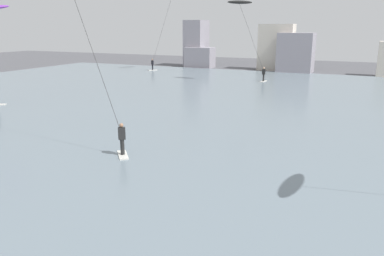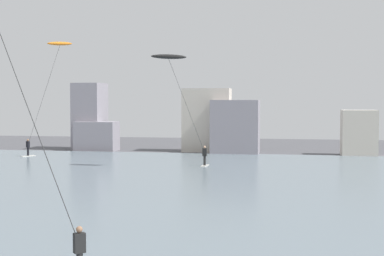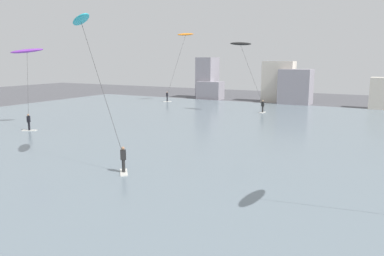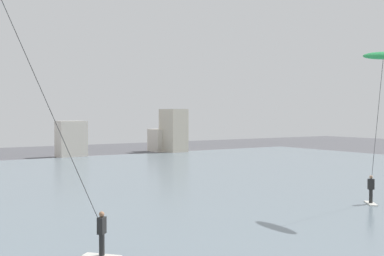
# 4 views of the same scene
# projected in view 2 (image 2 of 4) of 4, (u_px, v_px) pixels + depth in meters

# --- Properties ---
(water_bay) EXTENTS (84.00, 52.00, 0.10)m
(water_bay) POSITION_uv_depth(u_px,v_px,m) (277.00, 203.00, 29.55)
(water_bay) COLOR slate
(water_bay) RESTS_ON ground
(far_shore_buildings) EXTENTS (45.72, 6.66, 7.30)m
(far_shore_buildings) POSITION_uv_depth(u_px,v_px,m) (251.00, 125.00, 57.53)
(far_shore_buildings) COLOR gray
(far_shore_buildings) RESTS_ON ground
(kitesurfer_black) EXTENTS (4.40, 3.01, 9.10)m
(kitesurfer_black) POSITION_uv_depth(u_px,v_px,m) (173.00, 68.00, 44.06)
(kitesurfer_black) COLOR silver
(kitesurfer_black) RESTS_ON water_bay
(kitesurfer_orange) EXTENTS (4.44, 3.66, 11.09)m
(kitesurfer_orange) POSITION_uv_depth(u_px,v_px,m) (57.00, 53.00, 53.52)
(kitesurfer_orange) COLOR silver
(kitesurfer_orange) RESTS_ON water_bay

